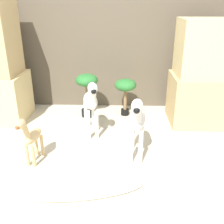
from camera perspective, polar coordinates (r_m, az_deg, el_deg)
ground_plane at (r=2.63m, az=-5.13°, el=-11.89°), size 14.00×14.00×0.00m
wall_back at (r=3.86m, az=-2.71°, el=17.08°), size 6.40×0.08×2.20m
rock_pillar_right at (r=3.52m, az=19.14°, el=7.34°), size 0.76×0.63×1.32m
zebra_right at (r=2.55m, az=5.51°, el=-1.73°), size 0.20×0.57×0.71m
zebra_left at (r=3.02m, az=-4.60°, el=2.27°), size 0.25×0.57×0.71m
giraffe_figurine at (r=2.65m, az=-17.22°, el=-5.13°), size 0.15×0.41×0.54m
potted_palm_front at (r=3.61m, az=2.95°, el=5.36°), size 0.30×0.30×0.52m
potted_palm_back at (r=3.57m, az=-5.48°, el=5.58°), size 0.30×0.30×0.60m
surfboard at (r=2.33m, az=-5.73°, el=-16.40°), size 1.01×0.45×0.09m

